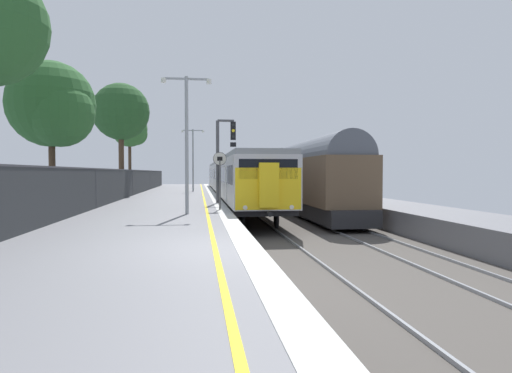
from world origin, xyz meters
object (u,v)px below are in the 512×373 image
platform_lamp_far (193,155)px  background_tree_back (120,113)px  commuter_train_at_platform (231,177)px  freight_train_adjacent_track (259,174)px  signal_gantry (223,151)px  speed_limit_sign (220,173)px  background_tree_left (131,130)px  platform_lamp_mid (187,133)px  background_tree_centre (54,107)px

platform_lamp_far → background_tree_back: bearing=-134.9°
commuter_train_at_platform → freight_train_adjacent_track: size_ratio=0.66×
signal_gantry → platform_lamp_far: (-1.80, 15.37, 0.38)m
speed_limit_sign → platform_lamp_far: bearing=94.1°
background_tree_back → background_tree_left: bearing=94.0°
freight_train_adjacent_track → speed_limit_sign: 30.22m
freight_train_adjacent_track → platform_lamp_mid: size_ratio=11.29×
commuter_train_at_platform → platform_lamp_far: 4.27m
commuter_train_at_platform → signal_gantry: (-1.46, -13.44, 1.60)m
signal_gantry → background_tree_centre: (-7.79, -3.29, 1.75)m
background_tree_centre → commuter_train_at_platform: bearing=61.1°
speed_limit_sign → platform_lamp_far: platform_lamp_far is taller
freight_train_adjacent_track → background_tree_left: 14.71m
background_tree_back → signal_gantry: bearing=-54.5°
speed_limit_sign → signal_gantry: bearing=85.1°
freight_train_adjacent_track → background_tree_centre: (-13.26, -28.42, 3.12)m
freight_train_adjacent_track → speed_limit_sign: freight_train_adjacent_track is taller
commuter_train_at_platform → background_tree_centre: size_ratio=6.09×
platform_lamp_mid → platform_lamp_far: (0.00, 21.69, -0.02)m
background_tree_left → background_tree_centre: 24.04m
platform_lamp_mid → background_tree_centre: size_ratio=0.82×
background_tree_left → speed_limit_sign: bearing=-73.4°
speed_limit_sign → background_tree_centre: size_ratio=0.39×
freight_train_adjacent_track → signal_gantry: (-5.46, -25.13, 1.37)m
commuter_train_at_platform → platform_lamp_mid: 20.13m
commuter_train_at_platform → signal_gantry: size_ratio=8.96×
commuter_train_at_platform → platform_lamp_far: (-3.26, 1.93, 1.98)m
background_tree_centre → freight_train_adjacent_track: bearing=65.0°
background_tree_left → background_tree_centre: bearing=-89.8°
background_tree_centre → signal_gantry: bearing=22.9°
freight_train_adjacent_track → signal_gantry: 25.75m
commuter_train_at_platform → background_tree_centre: 19.41m
background_tree_back → freight_train_adjacent_track: bearing=50.2°
speed_limit_sign → platform_lamp_mid: (-1.41, -1.81, 1.61)m
background_tree_back → background_tree_centre: bearing=-92.8°
signal_gantry → speed_limit_sign: bearing=-94.9°
commuter_train_at_platform → background_tree_centre: bearing=-118.9°
platform_lamp_mid → platform_lamp_far: bearing=90.0°
commuter_train_at_platform → signal_gantry: bearing=-96.2°
platform_lamp_mid → background_tree_centre: background_tree_centre is taller
signal_gantry → platform_lamp_mid: size_ratio=0.83×
speed_limit_sign → commuter_train_at_platform: bearing=84.1°
speed_limit_sign → background_tree_left: bearing=106.6°
commuter_train_at_platform → freight_train_adjacent_track: 12.36m
commuter_train_at_platform → speed_limit_sign: commuter_train_at_platform is taller
commuter_train_at_platform → platform_lamp_mid: platform_lamp_mid is taller
signal_gantry → background_tree_back: (-7.14, 10.01, 3.24)m
platform_lamp_mid → signal_gantry: bearing=74.1°
platform_lamp_mid → platform_lamp_far: size_ratio=1.01×
commuter_train_at_platform → background_tree_left: (-9.35, 7.28, 4.55)m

